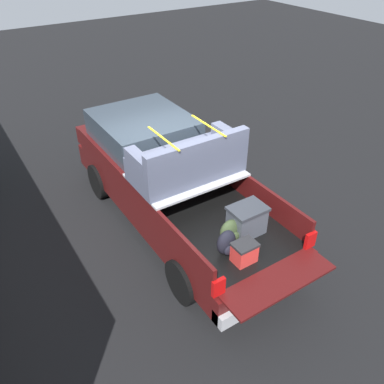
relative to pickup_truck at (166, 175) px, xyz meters
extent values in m
plane|color=black|center=(-0.36, 0.00, -0.96)|extent=(40.00, 40.00, 0.00)
cube|color=#470F0F|center=(-0.36, 0.00, -0.35)|extent=(5.50, 1.92, 0.48)
cube|color=black|center=(-1.56, 0.00, -0.09)|extent=(2.80, 1.80, 0.04)
cube|color=#470F0F|center=(-1.56, 0.93, 0.14)|extent=(2.80, 0.06, 0.50)
cube|color=#470F0F|center=(-1.56, -0.93, 0.14)|extent=(2.80, 0.06, 0.50)
cube|color=#470F0F|center=(-0.19, 0.00, 0.14)|extent=(0.06, 1.80, 0.50)
cube|color=#470F0F|center=(-3.23, 0.00, -0.09)|extent=(0.55, 1.80, 0.04)
cube|color=#B2B2B7|center=(-0.78, 0.00, 0.41)|extent=(1.25, 1.92, 0.04)
cube|color=#470F0F|center=(0.99, 0.00, 0.14)|extent=(2.30, 1.92, 0.50)
cube|color=#2D3842|center=(0.89, 0.00, 0.65)|extent=(1.94, 1.76, 0.53)
cube|color=#470F0F|center=(2.34, 0.00, 0.08)|extent=(0.40, 1.82, 0.38)
cube|color=#B2B2B7|center=(-3.08, 0.00, -0.48)|extent=(0.24, 1.92, 0.24)
cube|color=red|center=(-2.98, 0.88, 0.07)|extent=(0.06, 0.20, 0.28)
cube|color=red|center=(-2.98, -0.88, 0.07)|extent=(0.06, 0.20, 0.28)
cylinder|color=black|center=(1.39, 0.88, -0.58)|extent=(0.77, 0.30, 0.77)
cylinder|color=black|center=(1.39, -0.88, -0.58)|extent=(0.77, 0.30, 0.77)
cylinder|color=black|center=(-2.11, 0.88, -0.58)|extent=(0.77, 0.30, 0.77)
cylinder|color=black|center=(-2.11, -0.88, -0.58)|extent=(0.77, 0.30, 0.77)
cube|color=#474C56|center=(-2.16, -0.27, 0.15)|extent=(0.40, 0.55, 0.45)
cube|color=#31353C|center=(-2.16, -0.27, 0.40)|extent=(0.44, 0.59, 0.05)
ellipsoid|color=#384728|center=(-2.17, 0.08, 0.13)|extent=(0.20, 0.36, 0.40)
ellipsoid|color=#384728|center=(-2.28, 0.08, 0.07)|extent=(0.09, 0.25, 0.18)
ellipsoid|color=black|center=(-2.37, 0.30, 0.14)|extent=(0.20, 0.33, 0.43)
ellipsoid|color=black|center=(-2.48, 0.30, 0.08)|extent=(0.09, 0.23, 0.19)
cube|color=red|center=(-2.66, 0.18, 0.08)|extent=(0.26, 0.34, 0.30)
cube|color=#262628|center=(-2.66, 0.18, 0.25)|extent=(0.28, 0.36, 0.04)
cube|color=#4C5166|center=(-0.78, 0.00, 0.64)|extent=(0.92, 1.97, 0.42)
cube|color=#4C5166|center=(-1.16, 0.00, 1.05)|extent=(0.16, 1.97, 0.40)
cube|color=#4C5166|center=(-0.73, 0.89, 0.96)|extent=(0.68, 0.20, 0.22)
cube|color=#4C5166|center=(-0.73, -0.88, 0.96)|extent=(0.68, 0.20, 0.22)
cube|color=yellow|center=(-0.78, 0.44, 1.26)|extent=(1.02, 0.03, 0.02)
cube|color=yellow|center=(-0.78, -0.44, 1.26)|extent=(1.02, 0.03, 0.02)
camera|label=1|loc=(-5.89, 3.19, 4.17)|focal=37.21mm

